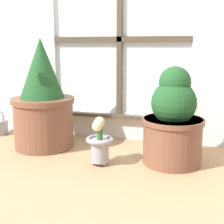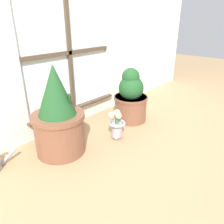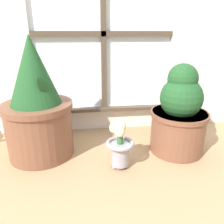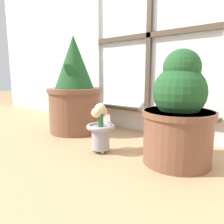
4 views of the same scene
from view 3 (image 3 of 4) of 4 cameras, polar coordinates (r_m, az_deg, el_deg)
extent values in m
plane|color=tan|center=(1.19, 1.20, -17.41)|extent=(10.00, 10.00, 0.00)
cube|color=silver|center=(1.75, -2.01, -1.17)|extent=(0.99, 0.05, 0.18)
cube|color=white|center=(1.64, -2.34, 19.76)|extent=(0.99, 0.02, 1.07)
cube|color=#4C3D2D|center=(1.61, -2.25, 19.75)|extent=(0.04, 0.02, 1.07)
cube|color=#4C3D2D|center=(1.61, -2.25, 19.75)|extent=(0.99, 0.02, 0.04)
cube|color=#4C3D2D|center=(1.68, -1.91, 0.78)|extent=(1.05, 0.06, 0.02)
cylinder|color=brown|center=(1.41, -18.31, -4.30)|extent=(0.39, 0.39, 0.33)
cylinder|color=brown|center=(1.36, -19.01, 1.50)|extent=(0.41, 0.41, 0.03)
cylinder|color=#38281E|center=(1.35, -19.06, 1.97)|extent=(0.36, 0.36, 0.01)
cone|color=#1E4C23|center=(1.31, -20.06, 10.24)|extent=(0.29, 0.29, 0.39)
ellipsoid|color=#1E4C23|center=(1.26, -16.44, 5.78)|extent=(0.14, 0.19, 0.21)
cylinder|color=brown|center=(1.45, 16.70, -4.87)|extent=(0.33, 0.33, 0.27)
cylinder|color=brown|center=(1.41, 17.19, -0.46)|extent=(0.35, 0.35, 0.03)
cylinder|color=#38281E|center=(1.40, 17.22, -0.14)|extent=(0.31, 0.31, 0.01)
sphere|color=#1E4C23|center=(1.38, 17.63, 3.54)|extent=(0.25, 0.25, 0.25)
sphere|color=#1E4C23|center=(1.36, 17.99, 8.30)|extent=(0.18, 0.18, 0.18)
ellipsoid|color=#1E4C23|center=(1.44, 19.40, 3.53)|extent=(0.11, 0.17, 0.21)
sphere|color=#99939E|center=(1.32, 1.81, -12.76)|extent=(0.02, 0.02, 0.02)
sphere|color=#99939E|center=(1.27, 0.73, -14.22)|extent=(0.02, 0.02, 0.02)
sphere|color=#99939E|center=(1.28, 3.67, -13.99)|extent=(0.02, 0.02, 0.02)
cylinder|color=#99939E|center=(1.25, 2.11, -10.85)|extent=(0.10, 0.10, 0.13)
torus|color=#99939E|center=(1.22, 2.15, -8.20)|extent=(0.16, 0.16, 0.02)
cylinder|color=#386633|center=(1.20, 2.18, -6.69)|extent=(0.03, 0.03, 0.07)
sphere|color=beige|center=(1.17, 2.22, -3.83)|extent=(0.06, 0.06, 0.06)
sphere|color=beige|center=(1.22, 0.65, -4.23)|extent=(0.06, 0.06, 0.06)
sphere|color=beige|center=(1.16, 2.05, -5.25)|extent=(0.06, 0.06, 0.06)
camera|label=1|loc=(0.91, 117.09, -13.76)|focal=50.00mm
camera|label=2|loc=(1.20, -104.43, 9.71)|focal=35.00mm
camera|label=4|loc=(1.06, 67.82, -8.59)|focal=35.00mm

